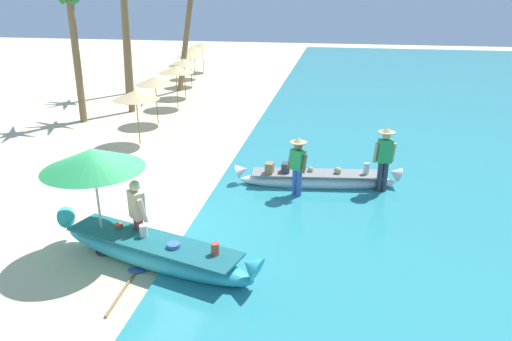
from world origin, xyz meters
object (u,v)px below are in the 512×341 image
boat_cyan_foreground (153,252)px  patio_umbrella_large (93,160)px  person_tourist_customer (138,213)px  person_vendor_assistant (384,156)px  paddle (128,283)px  palm_tree_leaning_seaward (71,6)px  boat_white_midground (317,179)px  person_vendor_hatted (298,164)px

boat_cyan_foreground → patio_umbrella_large: size_ratio=2.06×
person_tourist_customer → person_vendor_assistant: person_vendor_assistant is taller
person_tourist_customer → person_vendor_assistant: (5.12, 3.96, 0.16)m
patio_umbrella_large → paddle: size_ratio=1.50×
patio_umbrella_large → palm_tree_leaning_seaward: (-5.60, 9.54, 2.48)m
person_tourist_customer → palm_tree_leaning_seaward: (-6.37, 9.44, 3.62)m
palm_tree_leaning_seaward → paddle: palm_tree_leaning_seaward is taller
boat_white_midground → person_vendor_assistant: bearing=-3.1°
boat_white_midground → person_vendor_assistant: person_vendor_assistant is taller
person_vendor_assistant → paddle: size_ratio=1.22×
person_vendor_hatted → person_vendor_assistant: bearing=17.0°
boat_cyan_foreground → palm_tree_leaning_seaward: (-6.82, 9.85, 4.22)m
person_vendor_hatted → patio_umbrella_large: bearing=-137.4°
paddle → person_vendor_hatted: bearing=58.2°
person_vendor_hatted → patio_umbrella_large: size_ratio=0.73×
person_tourist_customer → boat_cyan_foreground: bearing=-42.9°
boat_white_midground → person_vendor_assistant: size_ratio=2.44×
person_vendor_hatted → patio_umbrella_large: (-3.70, -3.39, 1.09)m
boat_cyan_foreground → person_vendor_hatted: size_ratio=2.80×
patio_umbrella_large → boat_white_midground: bearing=44.9°
person_vendor_hatted → patio_umbrella_large: 5.14m
boat_cyan_foreground → boat_white_midground: size_ratio=1.03×
boat_cyan_foreground → person_tourist_customer: (-0.45, 0.42, 0.60)m
boat_white_midground → patio_umbrella_large: size_ratio=1.99×
boat_white_midground → paddle: (-3.20, -5.17, -0.24)m
person_tourist_customer → palm_tree_leaning_seaward: bearing=124.0°
paddle → palm_tree_leaning_seaward: bearing=121.9°
person_tourist_customer → paddle: size_ratio=1.07×
patio_umbrella_large → person_vendor_assistant: bearing=34.6°
boat_cyan_foreground → palm_tree_leaning_seaward: palm_tree_leaning_seaward is taller
boat_cyan_foreground → person_vendor_assistant: 6.45m
boat_cyan_foreground → person_vendor_assistant: bearing=43.1°
person_vendor_assistant → palm_tree_leaning_seaward: palm_tree_leaning_seaward is taller
person_tourist_customer → palm_tree_leaning_seaward: 11.94m
person_vendor_hatted → palm_tree_leaning_seaward: 11.70m
person_vendor_assistant → paddle: (-4.92, -5.07, -1.05)m
person_vendor_assistant → person_tourist_customer: bearing=-142.3°
person_vendor_assistant → palm_tree_leaning_seaward: 13.19m
person_tourist_customer → person_vendor_assistant: bearing=37.7°
person_tourist_customer → patio_umbrella_large: 1.38m
person_tourist_customer → paddle: person_tourist_customer is taller
person_tourist_customer → patio_umbrella_large: size_ratio=0.71×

